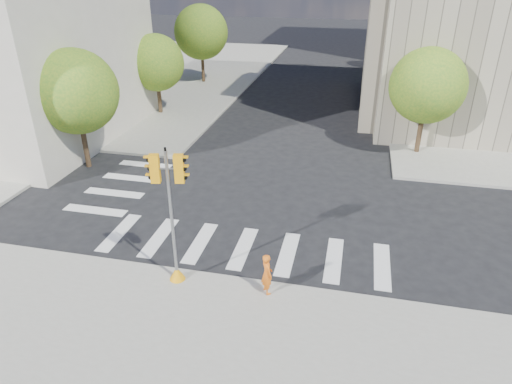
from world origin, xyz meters
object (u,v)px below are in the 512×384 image
at_px(lamp_near, 431,63).
at_px(planter_wall, 2,161).
at_px(lamp_far, 413,32).
at_px(traffic_signal, 173,227).
at_px(photographer, 267,274).

height_order(lamp_near, planter_wall, lamp_near).
distance_m(lamp_far, planter_wall, 34.38).
height_order(traffic_signal, photographer, traffic_signal).
relative_size(lamp_near, planter_wall, 1.35).
bearing_deg(photographer, lamp_near, -54.35).
xyz_separation_m(lamp_far, traffic_signal, (-9.84, -32.60, -2.29)).
relative_size(lamp_near, lamp_far, 1.00).
bearing_deg(traffic_signal, lamp_far, 60.96).
distance_m(lamp_far, traffic_signal, 34.13).
bearing_deg(lamp_far, lamp_near, -90.00).
bearing_deg(lamp_near, photographer, -109.54).
bearing_deg(lamp_far, traffic_signal, -106.80).
height_order(photographer, planter_wall, photographer).
xyz_separation_m(photographer, planter_wall, (-16.40, 7.39, -0.51)).
bearing_deg(photographer, lamp_far, -46.26).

